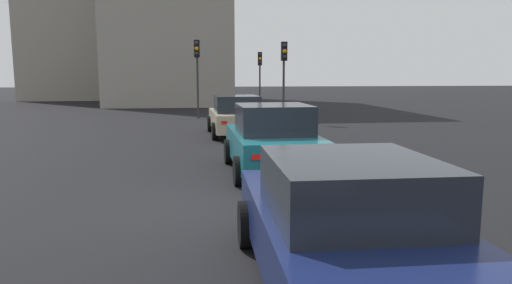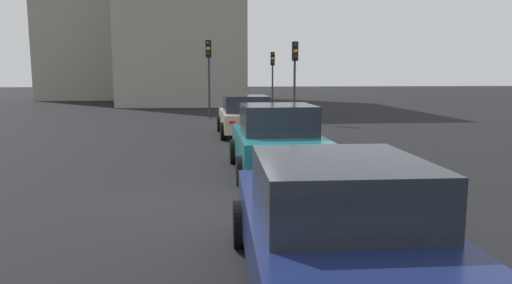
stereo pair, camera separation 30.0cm
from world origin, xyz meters
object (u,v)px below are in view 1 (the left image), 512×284
Objects in this scene: traffic_light_near_right at (284,65)px; traffic_light_far_left at (145,69)px; car_beige_left_lead at (236,116)px; traffic_light_far_right at (197,62)px; car_teal_left_second at (272,140)px; car_navy_left_third at (346,225)px; traffic_light_near_left at (260,68)px.

traffic_light_near_right reaches higher than traffic_light_far_left.
traffic_light_far_right is at bearing 9.84° from car_beige_left_lead.
car_teal_left_second is at bearing 20.08° from traffic_light_far_left.
traffic_light_near_right is 14.22m from traffic_light_far_left.
traffic_light_far_right is (20.06, 1.43, 2.23)m from car_navy_left_third.
traffic_light_near_left is (13.82, -2.86, 2.02)m from car_beige_left_lead.
traffic_light_far_right reaches higher than car_teal_left_second.
car_teal_left_second reaches higher than car_navy_left_third.
traffic_light_near_right is (4.37, -2.71, 2.06)m from car_beige_left_lead.
car_navy_left_third is (-13.18, -0.01, -0.01)m from car_beige_left_lead.
traffic_light_near_left is at bearing 79.91° from traffic_light_far_left.
car_teal_left_second is 21.10m from traffic_light_near_left.
car_beige_left_lead is at bearing -7.06° from traffic_light_near_left.
traffic_light_near_right is 1.05× the size of traffic_light_far_left.
traffic_light_far_right is (2.52, 4.12, 0.16)m from traffic_light_near_right.
car_beige_left_lead reaches higher than car_navy_left_third.
traffic_light_near_right is at bearing 40.31° from traffic_light_far_left.
car_teal_left_second is at bearing -2.53° from traffic_light_near_left.
car_teal_left_second is 0.94× the size of car_navy_left_third.
traffic_light_far_left is (23.33, 5.27, 1.90)m from car_teal_left_second.
traffic_light_far_right is (-6.93, 4.28, 0.19)m from traffic_light_near_left.
car_beige_left_lead is 1.14× the size of traffic_light_far_left.
traffic_light_near_left is 9.45m from traffic_light_near_right.
traffic_light_near_right is (-9.45, 0.16, 0.03)m from traffic_light_near_left.
traffic_light_far_left is (11.93, 7.74, -0.12)m from traffic_light_near_right.
car_teal_left_second is 23.99m from traffic_light_far_left.
traffic_light_near_left reaches higher than car_navy_left_third.
traffic_light_far_right is (-9.42, -3.61, 0.27)m from traffic_light_far_left.
traffic_light_near_left is at bearing -5.11° from car_navy_left_third.
traffic_light_far_right is (6.88, 1.42, 2.21)m from car_beige_left_lead.
car_navy_left_third is 1.14× the size of traffic_light_near_left.
traffic_light_far_left is (16.30, 5.03, 1.94)m from car_beige_left_lead.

